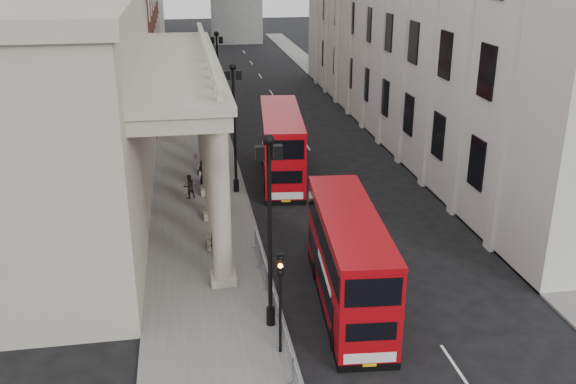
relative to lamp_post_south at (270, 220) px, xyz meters
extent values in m
plane|color=black|center=(0.60, -4.00, -4.91)|extent=(260.00, 260.00, 0.00)
cube|color=slate|center=(-2.40, 26.00, -4.85)|extent=(6.00, 140.00, 0.12)
cube|color=slate|center=(14.10, 26.00, -4.85)|extent=(3.00, 140.00, 0.12)
cube|color=slate|center=(0.55, 26.00, -4.84)|extent=(0.20, 140.00, 0.14)
cube|color=#A8A08D|center=(-9.90, 14.00, 1.09)|extent=(9.00, 28.00, 12.00)
cube|color=#60605E|center=(6.60, 88.00, -0.91)|extent=(8.00, 8.00, 8.00)
cylinder|color=black|center=(0.00, 0.00, -4.39)|extent=(0.36, 0.36, 0.80)
cylinder|color=black|center=(0.00, 0.00, -0.79)|extent=(0.18, 0.18, 8.00)
sphere|color=black|center=(0.00, 0.00, 3.31)|extent=(0.44, 0.44, 0.44)
cube|color=black|center=(0.35, 0.00, 2.81)|extent=(0.35, 0.35, 0.55)
cube|color=black|center=(-0.35, 0.00, 2.81)|extent=(0.35, 0.35, 0.55)
cylinder|color=black|center=(0.00, 16.00, -4.39)|extent=(0.36, 0.36, 0.80)
cylinder|color=black|center=(0.00, 16.00, -0.79)|extent=(0.18, 0.18, 8.00)
sphere|color=black|center=(0.00, 16.00, 3.31)|extent=(0.44, 0.44, 0.44)
cube|color=black|center=(0.35, 16.00, 2.81)|extent=(0.35, 0.35, 0.55)
cube|color=black|center=(-0.35, 16.00, 2.81)|extent=(0.35, 0.35, 0.55)
cylinder|color=black|center=(0.00, 32.00, -4.39)|extent=(0.36, 0.36, 0.80)
cylinder|color=black|center=(0.00, 32.00, -0.79)|extent=(0.18, 0.18, 8.00)
sphere|color=black|center=(0.00, 32.00, 3.31)|extent=(0.44, 0.44, 0.44)
cube|color=black|center=(0.35, 32.00, 2.81)|extent=(0.35, 0.35, 0.55)
cube|color=black|center=(-0.35, 32.00, 2.81)|extent=(0.35, 0.35, 0.55)
cylinder|color=black|center=(0.10, -2.00, -3.09)|extent=(0.12, 0.12, 3.40)
cube|color=black|center=(0.10, -2.00, -0.94)|extent=(0.28, 0.22, 0.90)
sphere|color=black|center=(0.10, -2.13, -0.64)|extent=(0.18, 0.18, 0.18)
sphere|color=orange|center=(0.10, -2.13, -0.94)|extent=(0.18, 0.18, 0.18)
sphere|color=black|center=(0.10, -2.13, -1.24)|extent=(0.18, 0.18, 0.18)
cube|color=gray|center=(0.25, -2.95, -4.24)|extent=(0.50, 2.30, 1.10)
cube|color=gray|center=(0.25, -0.60, -4.24)|extent=(0.50, 2.30, 1.10)
cube|color=gray|center=(0.25, 1.75, -4.24)|extent=(0.50, 2.30, 1.10)
cube|color=gray|center=(0.25, 4.10, -4.24)|extent=(0.50, 2.30, 1.10)
cube|color=gray|center=(0.25, 6.45, -4.24)|extent=(0.50, 2.30, 1.10)
cube|color=#A6070F|center=(3.66, 1.32, -3.62)|extent=(3.20, 10.20, 1.91)
cube|color=#A6070F|center=(3.66, 1.32, -1.64)|extent=(3.20, 10.20, 1.67)
cube|color=#A6070F|center=(3.66, 1.32, -0.68)|extent=(3.24, 10.24, 0.24)
cube|color=black|center=(3.66, 1.32, -4.74)|extent=(3.22, 10.20, 0.33)
cube|color=black|center=(3.66, 1.32, -3.38)|extent=(3.10, 8.30, 0.96)
cube|color=black|center=(3.66, 1.32, -1.54)|extent=(3.21, 9.63, 1.05)
cube|color=white|center=(3.25, -3.67, -4.29)|extent=(2.00, 0.22, 0.43)
cube|color=yellow|center=(3.25, -3.68, -4.61)|extent=(0.53, 0.08, 0.12)
cylinder|color=black|center=(2.29, -2.07, -4.43)|extent=(0.38, 0.98, 0.96)
cylinder|color=black|center=(4.45, -2.25, -4.43)|extent=(0.38, 0.98, 0.96)
cylinder|color=black|center=(2.77, 3.74, -4.43)|extent=(0.38, 0.98, 0.96)
cylinder|color=black|center=(4.92, 3.56, -4.43)|extent=(0.38, 0.98, 0.96)
cube|color=#BE0811|center=(3.39, 18.58, -3.54)|extent=(3.64, 10.87, 2.03)
cube|color=#BE0811|center=(3.39, 18.58, -1.43)|extent=(3.64, 10.87, 1.78)
cube|color=#BE0811|center=(3.39, 18.58, -0.42)|extent=(3.68, 10.91, 0.25)
cube|color=black|center=(3.39, 18.58, -4.73)|extent=(3.66, 10.87, 0.36)
cube|color=black|center=(3.39, 18.58, -3.29)|extent=(3.49, 8.86, 1.02)
cube|color=black|center=(3.39, 18.58, -1.33)|extent=(3.63, 10.27, 1.12)
cube|color=white|center=(2.83, 13.29, -4.25)|extent=(2.13, 0.28, 0.46)
cube|color=yellow|center=(2.83, 13.28, -4.59)|extent=(0.56, 0.10, 0.13)
cylinder|color=black|center=(1.86, 15.01, -4.40)|extent=(0.43, 1.04, 1.02)
cylinder|color=black|center=(4.14, 14.77, -4.40)|extent=(0.43, 1.04, 1.02)
cylinder|color=black|center=(2.50, 21.17, -4.40)|extent=(0.43, 1.04, 1.02)
cylinder|color=black|center=(4.79, 20.94, -4.40)|extent=(0.43, 1.04, 1.02)
imported|color=black|center=(-1.85, 6.90, -3.95)|extent=(0.63, 0.42, 1.68)
imported|color=black|center=(-3.05, 15.31, -4.01)|extent=(0.93, 0.84, 1.56)
imported|color=black|center=(-2.01, 17.77, -3.93)|extent=(1.00, 0.87, 1.73)
camera|label=1|loc=(-3.13, -23.12, 10.13)|focal=40.00mm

